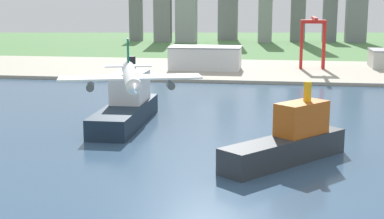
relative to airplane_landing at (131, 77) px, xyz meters
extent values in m
plane|color=#4F8046|center=(-4.23, 136.20, -39.93)|extent=(2400.00, 2400.00, 0.00)
cube|color=#385675|center=(-4.23, 76.20, -39.85)|extent=(840.00, 360.00, 0.15)
cube|color=#ABA692|center=(-4.23, 326.20, -38.68)|extent=(840.00, 140.00, 2.50)
cylinder|color=white|center=(-0.04, 0.13, 0.14)|extent=(15.01, 37.91, 3.89)
cone|color=white|center=(6.06, -19.74, 0.14)|extent=(4.79, 5.18, 3.70)
cube|color=white|center=(-0.60, 1.97, -0.45)|extent=(39.62, 19.49, 0.50)
cube|color=#0C5947|center=(-5.12, 16.68, 4.42)|extent=(1.83, 4.56, 9.35)
cube|color=white|center=(-5.12, 16.68, 0.91)|extent=(14.61, 8.15, 0.36)
cylinder|color=#4C4F54|center=(10.13, 4.06, -2.59)|extent=(3.63, 5.78, 2.14)
cylinder|color=#4C4F54|center=(-10.66, -2.32, -2.59)|extent=(3.63, 5.78, 2.14)
cube|color=#2D3338|center=(42.50, 60.28, -35.05)|extent=(47.46, 53.14, 9.47)
cube|color=#BF5919|center=(48.63, 67.57, -24.09)|extent=(21.63, 22.95, 12.44)
cylinder|color=yellow|center=(50.53, 69.83, -14.09)|extent=(2.97, 2.97, 7.57)
cube|color=#192838|center=(-33.59, 114.26, -35.08)|extent=(19.08, 72.01, 9.41)
cube|color=silver|center=(-33.76, 125.29, -22.93)|extent=(15.51, 26.05, 14.88)
cylinder|color=black|center=(-33.81, 128.87, -11.73)|extent=(4.32, 4.32, 7.53)
cube|color=red|center=(57.39, 330.08, -18.73)|extent=(2.20, 2.20, 37.40)
cube|color=red|center=(75.56, 330.08, -18.73)|extent=(2.20, 2.20, 37.40)
cube|color=red|center=(57.39, 338.08, -18.73)|extent=(2.20, 2.20, 37.40)
cube|color=red|center=(75.56, 338.08, -18.73)|extent=(2.20, 2.20, 37.40)
cube|color=red|center=(66.48, 334.08, 1.37)|extent=(20.58, 10.00, 2.80)
cube|color=red|center=(66.48, 322.44, 4.17)|extent=(2.60, 46.59, 2.60)
cube|color=white|center=(-20.74, 317.45, -28.63)|extent=(57.56, 29.68, 17.59)
cube|color=gray|center=(-20.74, 317.45, -19.24)|extent=(58.71, 30.27, 1.20)
cube|color=slate|center=(-161.93, 644.39, -9.52)|extent=(16.49, 14.86, 60.81)
cube|color=gray|center=(-120.52, 629.62, 12.57)|extent=(23.24, 14.40, 105.00)
cube|color=#9A9DA0|center=(-87.70, 630.04, 6.18)|extent=(27.68, 21.44, 92.22)
cube|color=gray|center=(19.08, 645.83, 7.86)|extent=(18.39, 27.53, 95.57)
cube|color=slate|center=(106.96, 671.21, -7.93)|extent=(19.05, 16.07, 64.00)
camera|label=1|loc=(39.56, -148.63, 21.14)|focal=53.46mm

